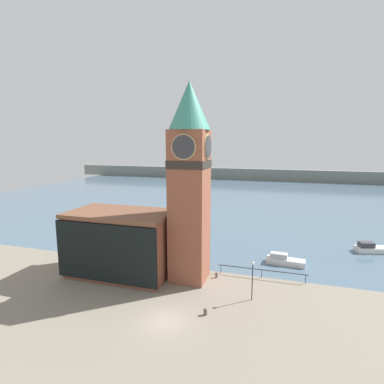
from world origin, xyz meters
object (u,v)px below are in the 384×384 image
(boat_far, at_px, (370,248))
(mooring_bollard_far, at_px, (205,311))
(pier_building, at_px, (121,243))
(lamp_post, at_px, (253,274))
(mooring_bollard_near, at_px, (216,275))
(clock_tower, at_px, (189,179))
(boat_near, at_px, (284,260))

(boat_far, distance_m, mooring_bollard_far, 30.90)
(pier_building, relative_size, boat_far, 2.57)
(lamp_post, bearing_deg, mooring_bollard_near, 138.80)
(clock_tower, relative_size, pier_building, 1.80)
(clock_tower, height_order, boat_far, clock_tower)
(pier_building, bearing_deg, mooring_bollard_far, -25.83)
(boat_near, height_order, mooring_bollard_far, boat_near)
(mooring_bollard_far, distance_m, lamp_post, 6.33)
(mooring_bollard_far, bearing_deg, boat_far, 49.88)
(pier_building, xyz_separation_m, mooring_bollard_near, (11.89, 2.18, -3.65))
(clock_tower, distance_m, mooring_bollard_near, 12.42)
(clock_tower, relative_size, boat_near, 4.49)
(boat_near, relative_size, boat_far, 1.03)
(lamp_post, bearing_deg, boat_near, 73.08)
(mooring_bollard_far, xyz_separation_m, lamp_post, (4.02, 4.15, 2.58))
(boat_far, bearing_deg, clock_tower, -159.50)
(mooring_bollard_far, bearing_deg, mooring_bollard_near, 94.74)
(mooring_bollard_far, height_order, lamp_post, lamp_post)
(boat_far, xyz_separation_m, mooring_bollard_far, (-19.92, -23.63, -0.21))
(mooring_bollard_near, distance_m, mooring_bollard_far, 8.30)
(boat_near, distance_m, mooring_bollard_near, 10.49)
(clock_tower, distance_m, pier_building, 12.14)
(mooring_bollard_near, relative_size, mooring_bollard_far, 1.01)
(clock_tower, xyz_separation_m, boat_far, (23.71, 16.53, -11.77))
(mooring_bollard_near, height_order, mooring_bollard_far, mooring_bollard_near)
(boat_far, bearing_deg, mooring_bollard_far, -144.51)
(pier_building, distance_m, lamp_post, 16.75)
(pier_building, bearing_deg, boat_far, 28.36)
(clock_tower, bearing_deg, boat_near, 35.52)
(clock_tower, relative_size, mooring_bollard_far, 33.44)
(mooring_bollard_near, bearing_deg, pier_building, -169.61)
(clock_tower, bearing_deg, pier_building, -173.45)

